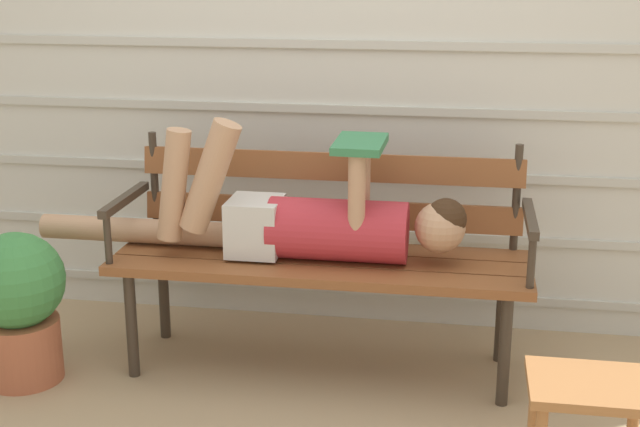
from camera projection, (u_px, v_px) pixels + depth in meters
name	position (u px, v px, depth m)	size (l,w,h in m)	color
ground_plane	(316.00, 378.00, 3.45)	(12.00, 12.00, 0.00)	tan
house_siding	(342.00, 43.00, 3.71)	(4.92, 0.08, 2.45)	beige
park_bench	(323.00, 243.00, 3.46)	(1.60, 0.49, 0.88)	brown
reclining_person	(301.00, 219.00, 3.37)	(1.71, 0.26, 0.55)	#B72D38
footstool	(591.00, 403.00, 2.67)	(0.38, 0.31, 0.35)	#9E6638
potted_plant	(18.00, 302.00, 3.35)	(0.37, 0.37, 0.59)	#AD5B3D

